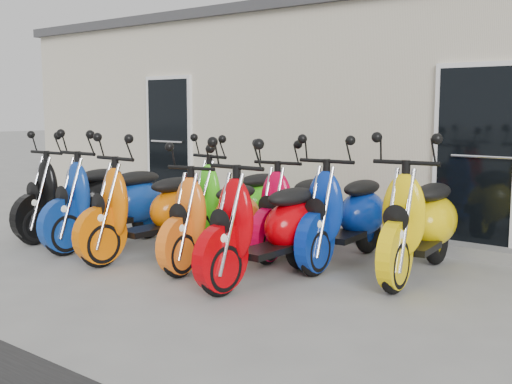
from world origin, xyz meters
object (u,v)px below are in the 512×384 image
(scooter_back_green, at_px, (237,189))
(scooter_front_blue, at_px, (110,188))
(scooter_back_blue, at_px, (345,199))
(scooter_back_yellow, at_px, (420,205))
(scooter_front_orange_b, at_px, (215,204))
(scooter_front_red, at_px, (267,209))
(scooter_front_black, at_px, (76,184))
(scooter_front_orange_a, at_px, (148,195))
(scooter_back_red, at_px, (295,196))

(scooter_back_green, bearing_deg, scooter_front_blue, -127.80)
(scooter_back_blue, bearing_deg, scooter_back_yellow, -6.73)
(scooter_front_blue, bearing_deg, scooter_back_blue, 20.95)
(scooter_front_orange_b, bearing_deg, scooter_back_yellow, 18.54)
(scooter_front_red, height_order, scooter_back_yellow, scooter_back_yellow)
(scooter_front_black, distance_m, scooter_front_orange_b, 2.59)
(scooter_front_orange_a, xyz_separation_m, scooter_front_orange_b, (0.89, 0.21, -0.04))
(scooter_back_red, relative_size, scooter_back_yellow, 0.92)
(scooter_front_orange_a, xyz_separation_m, scooter_back_blue, (1.98, 1.19, -0.00))
(scooter_back_green, height_order, scooter_back_yellow, scooter_back_yellow)
(scooter_front_blue, xyz_separation_m, scooter_back_yellow, (3.74, 1.07, 0.01))
(scooter_front_black, height_order, scooter_back_yellow, scooter_back_yellow)
(scooter_front_blue, height_order, scooter_back_red, scooter_front_blue)
(scooter_back_red, xyz_separation_m, scooter_back_blue, (0.73, -0.05, 0.04))
(scooter_front_black, xyz_separation_m, scooter_front_orange_b, (2.58, 0.02, -0.03))
(scooter_front_blue, distance_m, scooter_back_yellow, 3.89)
(scooter_front_black, bearing_deg, scooter_back_green, 24.43)
(scooter_front_red, xyz_separation_m, scooter_back_yellow, (1.14, 1.13, 0.02))
(scooter_front_black, bearing_deg, scooter_back_blue, 12.63)
(scooter_front_orange_b, bearing_deg, scooter_front_red, -18.42)
(scooter_front_blue, distance_m, scooter_front_orange_a, 0.84)
(scooter_front_black, distance_m, scooter_back_red, 3.13)
(scooter_front_black, relative_size, scooter_back_green, 1.02)
(scooter_front_black, distance_m, scooter_back_green, 2.27)
(scooter_front_red, xyz_separation_m, scooter_back_green, (-1.44, 1.19, -0.02))
(scooter_back_yellow, bearing_deg, scooter_front_red, -142.14)
(scooter_back_green, relative_size, scooter_back_yellow, 0.94)
(scooter_front_orange_a, xyz_separation_m, scooter_back_green, (0.33, 1.22, -0.02))
(scooter_front_orange_a, bearing_deg, scooter_back_blue, 33.12)
(scooter_front_orange_a, relative_size, scooter_back_green, 1.03)
(scooter_front_orange_a, bearing_deg, scooter_front_red, 2.99)
(scooter_front_orange_b, height_order, scooter_front_red, scooter_front_red)
(scooter_back_blue, bearing_deg, scooter_front_blue, -163.36)
(scooter_front_black, height_order, scooter_back_red, scooter_front_black)
(scooter_front_black, distance_m, scooter_back_blue, 3.81)
(scooter_front_blue, bearing_deg, scooter_back_yellow, 15.56)
(scooter_back_blue, bearing_deg, scooter_front_red, -105.34)
(scooter_front_orange_a, height_order, scooter_front_red, scooter_front_red)
(scooter_front_orange_b, distance_m, scooter_back_yellow, 2.23)
(scooter_front_black, height_order, scooter_front_orange_a, scooter_front_orange_a)
(scooter_back_blue, relative_size, scooter_back_yellow, 0.97)
(scooter_front_blue, bearing_deg, scooter_back_red, 28.54)
(scooter_back_blue, bearing_deg, scooter_front_orange_a, -153.68)
(scooter_back_red, bearing_deg, scooter_front_orange_b, -116.40)
(scooter_front_orange_a, xyz_separation_m, scooter_front_red, (1.77, 0.03, 0.00))
(scooter_front_black, height_order, scooter_front_orange_b, scooter_front_black)
(scooter_front_orange_b, distance_m, scooter_front_red, 0.89)
(scooter_front_red, bearing_deg, scooter_back_green, 140.34)
(scooter_back_red, bearing_deg, scooter_front_black, -167.72)
(scooter_back_green, distance_m, scooter_back_yellow, 2.58)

